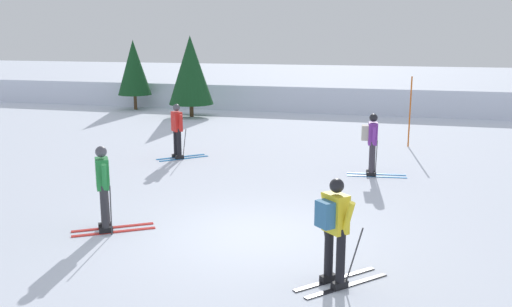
{
  "coord_description": "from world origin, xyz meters",
  "views": [
    {
      "loc": [
        2.72,
        -9.74,
        3.81
      ],
      "look_at": [
        -0.8,
        3.27,
        0.9
      ],
      "focal_mm": 38.98,
      "sensor_mm": 36.0,
      "label": 1
    }
  ],
  "objects_px": {
    "skier_yellow": "(334,227)",
    "skier_purple": "(372,141)",
    "skier_red": "(177,130)",
    "trail_marker_pole": "(410,112)",
    "skier_green": "(104,186)",
    "conifer_far_left": "(134,68)",
    "conifer_far_centre": "(191,70)"
  },
  "relations": [
    {
      "from": "skier_green",
      "to": "conifer_far_centre",
      "type": "xyz_separation_m",
      "value": [
        -4.12,
        14.98,
        1.25
      ]
    },
    {
      "from": "skier_yellow",
      "to": "skier_purple",
      "type": "bearing_deg",
      "value": 89.14
    },
    {
      "from": "skier_green",
      "to": "trail_marker_pole",
      "type": "height_order",
      "value": "trail_marker_pole"
    },
    {
      "from": "conifer_far_left",
      "to": "skier_red",
      "type": "bearing_deg",
      "value": -56.76
    },
    {
      "from": "skier_green",
      "to": "skier_yellow",
      "type": "height_order",
      "value": "same"
    },
    {
      "from": "skier_red",
      "to": "skier_green",
      "type": "distance_m",
      "value": 6.54
    },
    {
      "from": "skier_purple",
      "to": "conifer_far_left",
      "type": "height_order",
      "value": "conifer_far_left"
    },
    {
      "from": "trail_marker_pole",
      "to": "skier_red",
      "type": "bearing_deg",
      "value": -151.04
    },
    {
      "from": "conifer_far_left",
      "to": "conifer_far_centre",
      "type": "relative_size",
      "value": 0.94
    },
    {
      "from": "skier_purple",
      "to": "trail_marker_pole",
      "type": "relative_size",
      "value": 0.71
    },
    {
      "from": "skier_green",
      "to": "conifer_far_left",
      "type": "relative_size",
      "value": 0.49
    },
    {
      "from": "skier_purple",
      "to": "skier_green",
      "type": "xyz_separation_m",
      "value": [
        -4.75,
        -5.84,
        -0.04
      ]
    },
    {
      "from": "skier_purple",
      "to": "skier_green",
      "type": "distance_m",
      "value": 7.53
    },
    {
      "from": "skier_red",
      "to": "skier_purple",
      "type": "relative_size",
      "value": 1.0
    },
    {
      "from": "skier_green",
      "to": "skier_yellow",
      "type": "xyz_separation_m",
      "value": [
        4.64,
        -1.27,
        0.04
      ]
    },
    {
      "from": "skier_red",
      "to": "trail_marker_pole",
      "type": "bearing_deg",
      "value": 28.96
    },
    {
      "from": "skier_red",
      "to": "conifer_far_left",
      "type": "relative_size",
      "value": 0.49
    },
    {
      "from": "skier_yellow",
      "to": "trail_marker_pole",
      "type": "bearing_deg",
      "value": 84.54
    },
    {
      "from": "skier_red",
      "to": "skier_green",
      "type": "relative_size",
      "value": 1.0
    },
    {
      "from": "skier_purple",
      "to": "skier_yellow",
      "type": "relative_size",
      "value": 1.0
    },
    {
      "from": "conifer_far_centre",
      "to": "skier_red",
      "type": "bearing_deg",
      "value": -71.08
    },
    {
      "from": "skier_yellow",
      "to": "skier_green",
      "type": "bearing_deg",
      "value": 164.63
    },
    {
      "from": "skier_red",
      "to": "skier_yellow",
      "type": "xyz_separation_m",
      "value": [
        5.83,
        -7.71,
        0.04
      ]
    },
    {
      "from": "skier_purple",
      "to": "skier_yellow",
      "type": "xyz_separation_m",
      "value": [
        -0.11,
        -7.12,
        -0.0
      ]
    },
    {
      "from": "skier_red",
      "to": "conifer_far_centre",
      "type": "bearing_deg",
      "value": 108.92
    },
    {
      "from": "skier_red",
      "to": "conifer_far_left",
      "type": "height_order",
      "value": "conifer_far_left"
    },
    {
      "from": "skier_red",
      "to": "skier_purple",
      "type": "distance_m",
      "value": 5.97
    },
    {
      "from": "skier_red",
      "to": "skier_purple",
      "type": "xyz_separation_m",
      "value": [
        5.94,
        -0.59,
        0.04
      ]
    },
    {
      "from": "skier_purple",
      "to": "skier_yellow",
      "type": "distance_m",
      "value": 7.12
    },
    {
      "from": "skier_yellow",
      "to": "conifer_far_centre",
      "type": "distance_m",
      "value": 18.5
    },
    {
      "from": "skier_red",
      "to": "skier_yellow",
      "type": "height_order",
      "value": "same"
    },
    {
      "from": "skier_red",
      "to": "skier_purple",
      "type": "height_order",
      "value": "same"
    }
  ]
}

